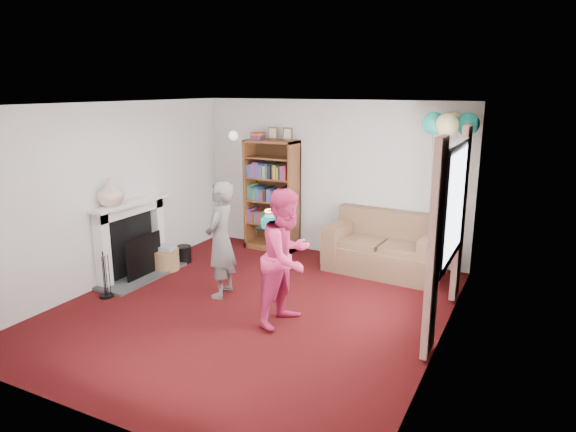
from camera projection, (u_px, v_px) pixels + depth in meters
The scene contains 16 objects.
ground at pixel (253, 308), 6.43m from camera, with size 5.00×5.00×0.00m, color black.
wall_back at pixel (331, 179), 8.30m from camera, with size 4.50×0.02×2.50m, color silver.
wall_left at pixel (111, 194), 7.11m from camera, with size 0.02×5.00×2.50m, color silver.
wall_right at pixel (446, 235), 5.14m from camera, with size 0.02×5.00×2.50m, color silver.
ceiling at pixel (250, 104), 5.82m from camera, with size 4.50×5.00×0.01m, color white.
fireplace at pixel (134, 243), 7.39m from camera, with size 0.55×1.80×1.12m.
window_bay at pixel (450, 225), 5.70m from camera, with size 0.14×2.02×2.20m.
wall_sconce at pixel (233, 136), 8.78m from camera, with size 0.16×0.23×0.16m.
bookcase at pixel (273, 196), 8.62m from camera, with size 0.88×0.42×2.06m.
sofa at pixel (385, 249), 7.67m from camera, with size 1.65×0.87×0.87m.
wicker_basket at pixel (165, 259), 7.75m from camera, with size 0.42×0.42×0.37m.
person_striped at pixel (221, 240), 6.65m from camera, with size 0.56×0.37×1.53m, color black.
person_magenta at pixel (287, 257), 5.86m from camera, with size 0.78×0.60×1.60m, color #D32A5E.
birthday_cake at pixel (272, 223), 6.05m from camera, with size 0.32×0.32×0.22m.
balloons at pixel (450, 124), 6.76m from camera, with size 0.74×0.74×1.71m.
mantel_vase at pixel (110, 192), 6.91m from camera, with size 0.36×0.36×0.38m, color beige.
Camera 1 is at (3.07, -5.12, 2.69)m, focal length 32.00 mm.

